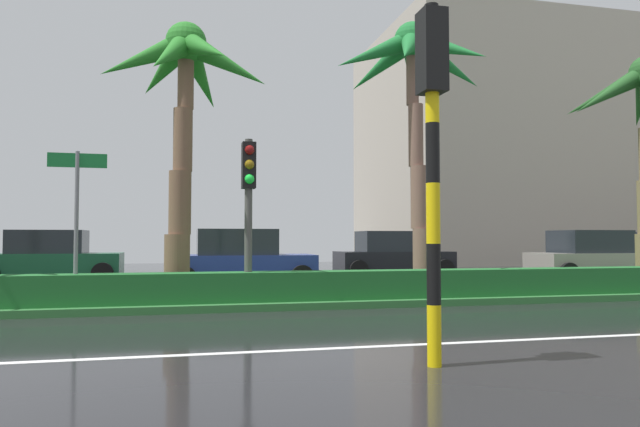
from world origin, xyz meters
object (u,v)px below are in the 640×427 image
Objects in this scene: palm_tree_centre_right at (413,78)px; traffic_signal_median_right at (249,189)px; palm_tree_centre at (184,86)px; car_in_traffic_second at (240,259)px; traffic_signal_foreground at (432,116)px; car_in_traffic_fourth at (592,257)px; car_in_traffic_third at (393,255)px; street_name_sign at (77,206)px; car_in_traffic_leading at (51,257)px.

traffic_signal_median_right is at bearing -162.77° from palm_tree_centre_right.
palm_tree_centre is 1.41× the size of car_in_traffic_second.
traffic_signal_foreground reaches higher than car_in_traffic_fourth.
palm_tree_centre is 1.47× the size of traffic_signal_foreground.
car_in_traffic_second is (0.35, 5.34, -1.64)m from traffic_signal_median_right.
palm_tree_centre is at bearing -110.76° from car_in_traffic_second.
palm_tree_centre reaches higher than traffic_signal_median_right.
traffic_signal_foreground reaches higher than car_in_traffic_third.
car_in_traffic_third is (4.94, 14.54, -2.01)m from traffic_signal_foreground.
street_name_sign is 0.70× the size of car_in_traffic_fourth.
car_in_traffic_third is 6.86m from car_in_traffic_fourth.
palm_tree_centre is 11.58m from car_in_traffic_third.
palm_tree_centre_right is at bearing 17.23° from traffic_signal_median_right.
traffic_signal_median_right reaches higher than car_in_traffic_third.
traffic_signal_median_right is (-4.21, -1.30, -2.97)m from palm_tree_centre_right.
traffic_signal_median_right is 10.33m from car_in_traffic_leading.
palm_tree_centre is 5.57m from palm_tree_centre_right.
palm_tree_centre_right is at bearing -36.91° from car_in_traffic_leading.
car_in_traffic_fourth is (5.87, -3.55, 0.00)m from car_in_traffic_third.
palm_tree_centre_right is 1.99× the size of traffic_signal_median_right.
car_in_traffic_second and car_in_traffic_third have the same top height.
palm_tree_centre_right is at bearing -46.32° from car_in_traffic_second.
traffic_signal_foreground is (-2.77, -7.22, -2.59)m from palm_tree_centre_right.
street_name_sign is at bearing -162.25° from car_in_traffic_fourth.
traffic_signal_median_right is 0.78× the size of car_in_traffic_second.
palm_tree_centre reaches higher than car_in_traffic_leading.
street_name_sign is 0.70× the size of car_in_traffic_second.
street_name_sign is at bearing -138.68° from car_in_traffic_third.
palm_tree_centre_right reaches higher than traffic_signal_median_right.
car_in_traffic_leading is (-5.49, 8.59, -1.64)m from traffic_signal_median_right.
palm_tree_centre is 3.49m from street_name_sign.
car_in_traffic_second is (5.84, -3.25, 0.00)m from car_in_traffic_leading.
car_in_traffic_third is (11.87, 0.04, 0.00)m from car_in_traffic_leading.
car_in_traffic_third is at bearing 28.60° from car_in_traffic_second.
palm_tree_centre_right is 1.55× the size of car_in_traffic_third.
car_in_traffic_third is at bearing 0.19° from car_in_traffic_leading.
car_in_traffic_leading is 11.87m from car_in_traffic_third.
traffic_signal_median_right is at bearing -157.49° from car_in_traffic_fourth.
car_in_traffic_fourth is (15.59, 4.99, -1.25)m from street_name_sign.
palm_tree_centre_right is at bearing 9.19° from street_name_sign.
traffic_signal_foreground is (4.78, -6.00, 0.76)m from street_name_sign.
palm_tree_centre_right reaches higher than street_name_sign.
palm_tree_centre is 6.15m from car_in_traffic_second.
palm_tree_centre_right is 5.31m from traffic_signal_median_right.
car_in_traffic_third is at bearing 73.49° from palm_tree_centre_right.
car_in_traffic_leading and car_in_traffic_second have the same top height.
car_in_traffic_second and car_in_traffic_fourth have the same top height.
traffic_signal_median_right reaches higher than car_in_traffic_second.
palm_tree_centre is at bearing -61.38° from car_in_traffic_leading.
traffic_signal_foreground is at bearing -108.76° from car_in_traffic_third.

